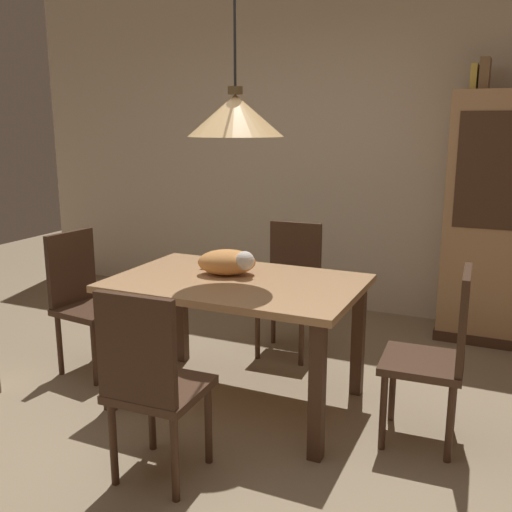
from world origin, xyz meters
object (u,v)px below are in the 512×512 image
(cat_sleeping, at_px, (228,262))
(chair_near_front, at_px, (151,379))
(book_brown_thick, at_px, (485,74))
(dining_table, at_px, (237,297))
(chair_far_back, at_px, (291,282))
(chair_right_side, at_px, (439,350))
(pendant_lamp, at_px, (235,115))
(book_yellow_short, at_px, (474,77))
(chair_left_side, at_px, (84,296))

(cat_sleeping, bearing_deg, chair_near_front, -84.26)
(book_brown_thick, bearing_deg, cat_sleeping, -126.59)
(dining_table, xyz_separation_m, chair_far_back, (-0.00, 0.88, -0.14))
(dining_table, distance_m, book_brown_thick, 2.44)
(chair_near_front, distance_m, chair_right_side, 1.43)
(chair_far_back, bearing_deg, chair_right_side, -37.69)
(dining_table, bearing_deg, chair_far_back, 90.22)
(chair_far_back, distance_m, pendant_lamp, 1.45)
(chair_near_front, height_order, cat_sleeping, chair_near_front)
(book_yellow_short, relative_size, book_brown_thick, 0.83)
(chair_near_front, height_order, chair_left_side, same)
(chair_left_side, height_order, book_yellow_short, book_yellow_short)
(dining_table, relative_size, chair_right_side, 1.51)
(chair_far_back, bearing_deg, chair_left_side, -142.30)
(chair_right_side, relative_size, cat_sleeping, 2.28)
(dining_table, relative_size, book_brown_thick, 5.83)
(book_yellow_short, xyz_separation_m, book_brown_thick, (0.07, 0.00, 0.02))
(pendant_lamp, relative_size, book_yellow_short, 6.50)
(chair_near_front, distance_m, chair_left_side, 1.44)
(chair_far_back, xyz_separation_m, chair_left_side, (-1.12, -0.87, 0.00))
(book_yellow_short, bearing_deg, chair_left_side, -141.86)
(chair_near_front, distance_m, cat_sleeping, 1.01)
(dining_table, distance_m, book_yellow_short, 2.40)
(chair_left_side, xyz_separation_m, chair_right_side, (2.26, -0.01, 0.00))
(chair_near_front, relative_size, book_yellow_short, 4.65)
(dining_table, xyz_separation_m, chair_right_side, (1.13, 0.00, -0.14))
(pendant_lamp, xyz_separation_m, book_brown_thick, (1.13, 1.73, 0.30))
(chair_near_front, bearing_deg, book_yellow_short, 67.92)
(chair_near_front, xyz_separation_m, pendant_lamp, (-0.00, 0.88, 1.15))
(dining_table, distance_m, chair_near_front, 0.89)
(book_yellow_short, height_order, book_brown_thick, book_brown_thick)
(chair_left_side, bearing_deg, chair_far_back, 37.70)
(chair_left_side, relative_size, chair_right_side, 1.00)
(dining_table, relative_size, cat_sleeping, 3.43)
(chair_far_back, distance_m, cat_sleeping, 0.86)
(pendant_lamp, height_order, book_yellow_short, pendant_lamp)
(book_yellow_short, bearing_deg, chair_near_front, -112.08)
(chair_near_front, bearing_deg, dining_table, 90.18)
(book_brown_thick, bearing_deg, chair_right_side, -90.00)
(dining_table, xyz_separation_m, chair_left_side, (-1.13, 0.01, -0.14))
(pendant_lamp, bearing_deg, chair_far_back, 90.22)
(chair_left_side, relative_size, book_yellow_short, 4.65)
(cat_sleeping, xyz_separation_m, book_brown_thick, (1.22, 1.65, 1.13))
(chair_near_front, distance_m, book_yellow_short, 3.15)
(chair_far_back, height_order, chair_right_side, same)
(chair_far_back, height_order, chair_left_side, same)
(pendant_lamp, bearing_deg, chair_near_front, -89.82)
(cat_sleeping, xyz_separation_m, book_yellow_short, (1.15, 1.65, 1.11))
(dining_table, height_order, chair_right_side, chair_right_side)
(chair_left_side, bearing_deg, chair_near_front, -38.13)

